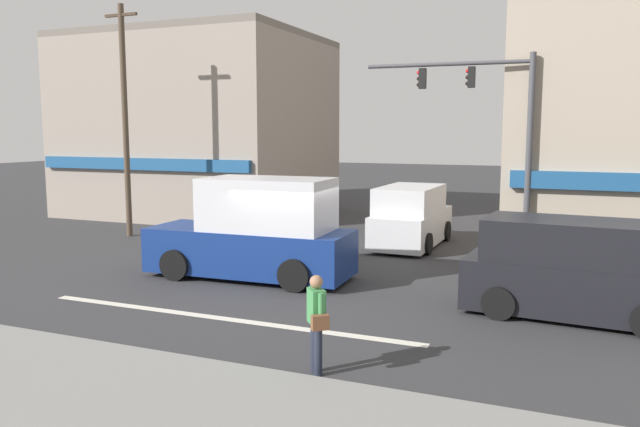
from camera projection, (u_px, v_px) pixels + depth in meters
name	position (u px, v px, depth m)	size (l,w,h in m)	color
ground_plane	(291.00, 282.00, 16.57)	(120.00, 120.00, 0.00)	#333335
lane_marking_stripe	(221.00, 318.00, 13.37)	(9.00, 0.24, 0.01)	silver
sidewalk_curb	(33.00, 410.00, 8.79)	(40.00, 5.00, 0.16)	gray
building_left_block	(200.00, 126.00, 30.39)	(11.08, 9.17, 8.45)	gray
street_tree	(616.00, 122.00, 19.39)	(3.51, 3.51, 6.04)	#4C3823
utility_pole_near_left	(125.00, 119.00, 23.28)	(1.40, 0.22, 8.60)	brown
utility_pole_far_right	(606.00, 133.00, 21.75)	(1.40, 0.22, 7.55)	brown
traffic_light_mast	(495.00, 125.00, 18.12)	(4.89, 0.37, 6.20)	#47474C
box_truck_crossing_center	(256.00, 233.00, 16.88)	(5.67, 2.40, 2.75)	navy
van_crossing_rightbound	(571.00, 271.00, 13.36)	(4.72, 2.30, 2.11)	black
van_waiting_far	(411.00, 217.00, 21.67)	(2.10, 4.63, 2.11)	silver
pedestrian_foreground_with_bag	(317.00, 318.00, 10.17)	(0.53, 0.63, 1.67)	#232838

